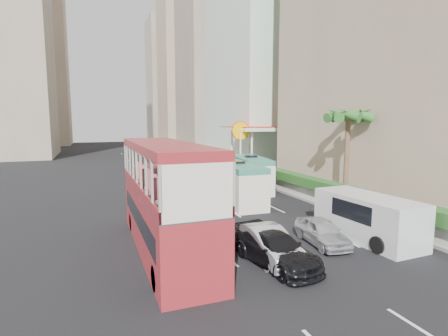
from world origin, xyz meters
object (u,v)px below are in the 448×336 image
car_silver_lane_b (321,244)px  van_asset (217,191)px  panel_van_near (367,217)px  palm_tree (347,159)px  car_black (275,265)px  shell_station (256,149)px  minibus_near (237,183)px  car_silver_lane_a (267,259)px  double_decker_bus (164,197)px  minibus_far (251,174)px  panel_van_far (211,165)px

car_silver_lane_b → van_asset: (-0.22, 14.65, 0.00)m
car_silver_lane_b → van_asset: 14.65m
panel_van_near → palm_tree: (3.78, 6.20, 2.25)m
panel_van_near → car_silver_lane_b: bearing=174.0°
car_black → shell_station: shell_station is taller
car_black → minibus_near: size_ratio=0.70×
minibus_near → panel_van_near: (3.10, -9.82, -0.36)m
car_black → van_asset: 16.37m
car_silver_lane_a → car_silver_lane_b: bearing=11.2°
car_black → palm_tree: (9.82, 7.44, 3.38)m
double_decker_bus → car_silver_lane_b: (7.36, -2.02, -2.53)m
car_black → car_silver_lane_a: bearing=83.7°
car_silver_lane_a → minibus_far: size_ratio=0.65×
double_decker_bus → van_asset: bearing=60.5°
car_black → minibus_far: 16.57m
car_silver_lane_b → panel_van_far: (2.49, 24.09, 1.08)m
minibus_near → car_black: bearing=-102.1°
minibus_near → panel_van_near: minibus_near is taller
double_decker_bus → panel_van_far: double_decker_bus is taller
van_asset → minibus_far: minibus_far is taller
car_black → shell_station: bearing=57.0°
double_decker_bus → minibus_far: size_ratio=1.66×
double_decker_bus → minibus_far: (10.06, 11.90, -1.06)m
palm_tree → panel_van_far: bearing=102.3°
minibus_far → van_asset: bearing=175.4°
car_silver_lane_b → shell_station: size_ratio=0.47×
double_decker_bus → car_black: size_ratio=2.35×
car_black → palm_tree: 12.78m
double_decker_bus → shell_station: size_ratio=1.38×
car_silver_lane_b → panel_van_far: 24.24m
double_decker_bus → car_silver_lane_a: 5.44m
minibus_near → minibus_far: size_ratio=1.02×
van_asset → minibus_far: size_ratio=0.77×
car_black → shell_station: (12.02, 26.44, 2.75)m
panel_van_near → palm_tree: bearing=56.3°
double_decker_bus → panel_van_far: size_ratio=2.04×
van_asset → minibus_near: (-0.23, -5.00, 1.49)m
panel_van_near → shell_station: shell_station is taller
minibus_near → palm_tree: palm_tree is taller
minibus_far → panel_van_far: bearing=100.5°
minibus_near → double_decker_bus: bearing=-129.4°
shell_station → panel_van_far: bearing=-171.4°
car_silver_lane_b → shell_station: shell_station is taller
van_asset → minibus_near: minibus_near is taller
minibus_near → panel_van_far: minibus_near is taller
double_decker_bus → minibus_far: bearing=49.8°
minibus_far → panel_van_far: (-0.21, 10.17, -0.39)m
car_black → minibus_near: (2.94, 11.06, 1.49)m
minibus_near → palm_tree: bearing=-25.0°
double_decker_bus → shell_station: shell_station is taller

